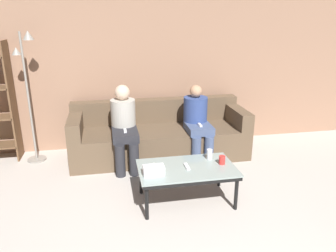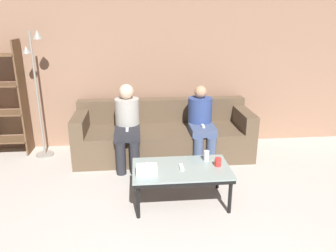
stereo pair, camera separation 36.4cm
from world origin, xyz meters
The scene contains 10 objects.
wall_back centered at (0.00, 3.86, 1.30)m, with size 12.00×0.06×2.60m.
couch centered at (0.00, 3.35, 0.30)m, with size 2.53×0.87×0.79m.
coffee_table centered at (0.08, 2.00, 0.38)m, with size 1.06×0.63×0.42m.
cup_near_left centered at (0.49, 2.01, 0.46)m, with size 0.07×0.07×0.10m.
cup_near_right centered at (0.39, 2.17, 0.48)m, with size 0.06×0.06×0.12m.
tissue_box centered at (-0.30, 1.90, 0.47)m, with size 0.22×0.12×0.13m.
game_remote centered at (0.08, 2.00, 0.43)m, with size 0.04×0.15×0.02m.
standing_lamp centered at (-1.76, 3.49, 1.11)m, with size 0.31×0.26×1.81m.
seated_person_left_end centered at (-0.52, 3.12, 0.59)m, with size 0.34×0.73×1.10m.
seated_person_mid_left centered at (0.52, 3.14, 0.57)m, with size 0.34×0.65×1.06m.
Camera 2 is at (-0.37, -1.19, 1.99)m, focal length 35.00 mm.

